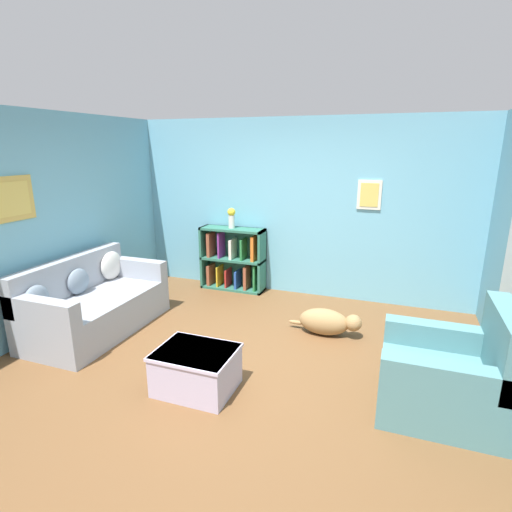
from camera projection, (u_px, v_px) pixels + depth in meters
ground_plane at (243, 361)px, 4.21m from camera, size 14.00×14.00×0.00m
wall_back at (299, 209)px, 5.90m from camera, size 5.60×0.13×2.60m
wall_left at (42, 224)px, 4.71m from camera, size 0.13×5.00×2.60m
couch at (94, 304)px, 4.88m from camera, size 0.91×1.74×0.89m
bookshelf at (233, 260)px, 6.26m from camera, size 1.01×0.32×0.98m
recliner_chair at (451, 376)px, 3.34m from camera, size 0.99×0.92×0.97m
coffee_table at (196, 369)px, 3.68m from camera, size 0.72×0.57×0.40m
dog at (327, 322)px, 4.77m from camera, size 0.89×0.29×0.32m
vase at (231, 217)px, 6.06m from camera, size 0.12×0.12×0.31m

